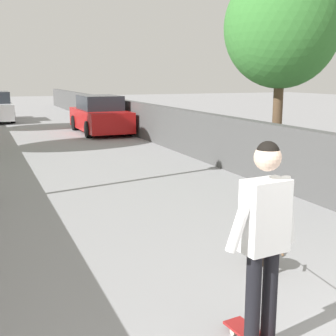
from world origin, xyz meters
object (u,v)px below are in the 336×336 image
(person_skateboarder, at_px, (264,228))
(car_near, at_px, (100,116))
(dog, at_px, (265,248))
(tree_right_far, at_px, (282,28))

(person_skateboarder, bearing_deg, car_near, -9.21)
(dog, xyz_separation_m, car_near, (14.05, -1.52, 0.44))
(person_skateboarder, relative_size, dog, 1.06)
(dog, bearing_deg, car_near, -6.19)
(tree_right_far, bearing_deg, dog, 143.08)
(tree_right_far, bearing_deg, person_skateboarder, 143.34)
(dog, height_order, car_near, car_near)
(tree_right_far, xyz_separation_m, dog, (-4.79, 3.60, -3.14))
(car_near, bearing_deg, dog, 173.81)
(tree_right_far, distance_m, person_skateboarder, 8.00)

